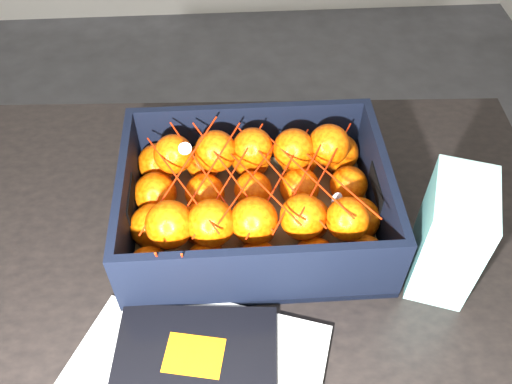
{
  "coord_description": "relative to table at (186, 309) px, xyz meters",
  "views": [
    {
      "loc": [
        0.35,
        -0.71,
        1.43
      ],
      "look_at": [
        0.38,
        -0.21,
        0.86
      ],
      "focal_mm": 37.9,
      "sensor_mm": 36.0,
      "label": 1
    }
  ],
  "objects": [
    {
      "name": "ground",
      "position": [
        -0.26,
        0.27,
        -0.65
      ],
      "size": [
        3.5,
        3.5,
        0.0
      ],
      "primitive_type": "plane",
      "color": "#343436",
      "rests_on": "ground"
    },
    {
      "name": "table",
      "position": [
        0.0,
        0.0,
        0.0
      ],
      "size": [
        1.23,
        0.85,
        0.75
      ],
      "color": "black",
      "rests_on": "ground"
    },
    {
      "name": "produce_crate",
      "position": [
        0.12,
        0.09,
        0.14
      ],
      "size": [
        0.39,
        0.29,
        0.12
      ],
      "color": "olive",
      "rests_on": "table"
    },
    {
      "name": "clementine_heap",
      "position": [
        0.11,
        0.09,
        0.16
      ],
      "size": [
        0.37,
        0.28,
        0.12
      ],
      "color": "#DD4B04",
      "rests_on": "produce_crate"
    },
    {
      "name": "mesh_net",
      "position": [
        0.11,
        0.08,
        0.21
      ],
      "size": [
        0.32,
        0.26,
        0.09
      ],
      "color": "red",
      "rests_on": "clementine_heap"
    },
    {
      "name": "retail_carton",
      "position": [
        0.38,
        -0.02,
        0.19
      ],
      "size": [
        0.11,
        0.14,
        0.18
      ],
      "primitive_type": "cube",
      "rotation": [
        0.0,
        0.0,
        -0.35
      ],
      "color": "white",
      "rests_on": "table"
    }
  ]
}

